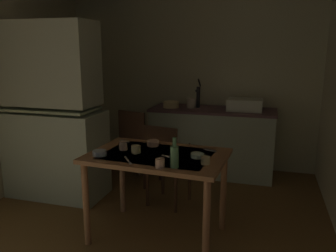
{
  "coord_description": "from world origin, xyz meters",
  "views": [
    {
      "loc": [
        1.08,
        -2.93,
        1.66
      ],
      "look_at": [
        0.16,
        0.23,
        0.92
      ],
      "focal_mm": 36.76,
      "sensor_mm": 36.0,
      "label": 1
    }
  ],
  "objects_px": {
    "hand_pump": "(198,95)",
    "serving_bowl_wide": "(153,143)",
    "hutch_cabinet": "(54,117)",
    "chair_far_side": "(166,163)",
    "mixing_bowl_counter": "(171,105)",
    "mug_tall": "(136,149)",
    "chair_by_counter": "(138,146)",
    "glass_bottle": "(174,156)",
    "sink_basin": "(245,104)",
    "dining_table": "(157,165)"
  },
  "relations": [
    {
      "from": "hand_pump",
      "to": "serving_bowl_wide",
      "type": "distance_m",
      "value": 1.61
    },
    {
      "from": "hutch_cabinet",
      "to": "chair_far_side",
      "type": "relative_size",
      "value": 2.18
    },
    {
      "from": "mixing_bowl_counter",
      "to": "mug_tall",
      "type": "relative_size",
      "value": 2.58
    },
    {
      "from": "hand_pump",
      "to": "chair_by_counter",
      "type": "bearing_deg",
      "value": -131.05
    },
    {
      "from": "hutch_cabinet",
      "to": "glass_bottle",
      "type": "relative_size",
      "value": 8.31
    },
    {
      "from": "chair_far_side",
      "to": "glass_bottle",
      "type": "height_order",
      "value": "glass_bottle"
    },
    {
      "from": "sink_basin",
      "to": "serving_bowl_wide",
      "type": "relative_size",
      "value": 3.89
    },
    {
      "from": "hutch_cabinet",
      "to": "glass_bottle",
      "type": "bearing_deg",
      "value": -27.77
    },
    {
      "from": "serving_bowl_wide",
      "to": "mug_tall",
      "type": "height_order",
      "value": "mug_tall"
    },
    {
      "from": "hand_pump",
      "to": "serving_bowl_wide",
      "type": "relative_size",
      "value": 3.45
    },
    {
      "from": "dining_table",
      "to": "serving_bowl_wide",
      "type": "distance_m",
      "value": 0.29
    },
    {
      "from": "chair_far_side",
      "to": "chair_by_counter",
      "type": "distance_m",
      "value": 0.71
    },
    {
      "from": "serving_bowl_wide",
      "to": "mug_tall",
      "type": "distance_m",
      "value": 0.26
    },
    {
      "from": "sink_basin",
      "to": "chair_far_side",
      "type": "bearing_deg",
      "value": -121.94
    },
    {
      "from": "mixing_bowl_counter",
      "to": "chair_far_side",
      "type": "relative_size",
      "value": 0.24
    },
    {
      "from": "sink_basin",
      "to": "serving_bowl_wide",
      "type": "distance_m",
      "value": 1.71
    },
    {
      "from": "dining_table",
      "to": "mixing_bowl_counter",
      "type": "bearing_deg",
      "value": 101.92
    },
    {
      "from": "sink_basin",
      "to": "hand_pump",
      "type": "distance_m",
      "value": 0.63
    },
    {
      "from": "hand_pump",
      "to": "dining_table",
      "type": "xyz_separation_m",
      "value": [
        0.01,
        -1.82,
        -0.38
      ]
    },
    {
      "from": "chair_far_side",
      "to": "mug_tall",
      "type": "distance_m",
      "value": 0.73
    },
    {
      "from": "glass_bottle",
      "to": "hand_pump",
      "type": "bearing_deg",
      "value": 96.61
    },
    {
      "from": "mixing_bowl_counter",
      "to": "glass_bottle",
      "type": "bearing_deg",
      "value": -73.54
    },
    {
      "from": "mixing_bowl_counter",
      "to": "glass_bottle",
      "type": "height_order",
      "value": "glass_bottle"
    },
    {
      "from": "mixing_bowl_counter",
      "to": "dining_table",
      "type": "relative_size",
      "value": 0.17
    },
    {
      "from": "hand_pump",
      "to": "mixing_bowl_counter",
      "type": "xyz_separation_m",
      "value": [
        -0.35,
        -0.1,
        -0.13
      ]
    },
    {
      "from": "mug_tall",
      "to": "chair_by_counter",
      "type": "bearing_deg",
      "value": 110.79
    },
    {
      "from": "sink_basin",
      "to": "dining_table",
      "type": "height_order",
      "value": "sink_basin"
    },
    {
      "from": "hand_pump",
      "to": "chair_far_side",
      "type": "height_order",
      "value": "hand_pump"
    },
    {
      "from": "sink_basin",
      "to": "mug_tall",
      "type": "distance_m",
      "value": 1.97
    },
    {
      "from": "hand_pump",
      "to": "serving_bowl_wide",
      "type": "bearing_deg",
      "value": -93.85
    },
    {
      "from": "hutch_cabinet",
      "to": "chair_far_side",
      "type": "bearing_deg",
      "value": 2.6
    },
    {
      "from": "dining_table",
      "to": "chair_far_side",
      "type": "xyz_separation_m",
      "value": [
        -0.11,
        0.62,
        -0.2
      ]
    },
    {
      "from": "chair_far_side",
      "to": "glass_bottle",
      "type": "xyz_separation_m",
      "value": [
        0.34,
        -0.92,
        0.39
      ]
    },
    {
      "from": "chair_by_counter",
      "to": "serving_bowl_wide",
      "type": "distance_m",
      "value": 1.06
    },
    {
      "from": "glass_bottle",
      "to": "mug_tall",
      "type": "bearing_deg",
      "value": 147.0
    },
    {
      "from": "chair_far_side",
      "to": "mug_tall",
      "type": "relative_size",
      "value": 10.97
    },
    {
      "from": "hand_pump",
      "to": "chair_by_counter",
      "type": "relative_size",
      "value": 0.41
    },
    {
      "from": "mug_tall",
      "to": "glass_bottle",
      "type": "bearing_deg",
      "value": -33.0
    },
    {
      "from": "mixing_bowl_counter",
      "to": "chair_by_counter",
      "type": "distance_m",
      "value": 0.79
    },
    {
      "from": "sink_basin",
      "to": "serving_bowl_wide",
      "type": "bearing_deg",
      "value": -115.27
    },
    {
      "from": "mixing_bowl_counter",
      "to": "serving_bowl_wide",
      "type": "height_order",
      "value": "mixing_bowl_counter"
    },
    {
      "from": "mixing_bowl_counter",
      "to": "mug_tall",
      "type": "height_order",
      "value": "mixing_bowl_counter"
    },
    {
      "from": "dining_table",
      "to": "chair_far_side",
      "type": "height_order",
      "value": "chair_far_side"
    },
    {
      "from": "hutch_cabinet",
      "to": "mixing_bowl_counter",
      "type": "relative_size",
      "value": 9.25
    },
    {
      "from": "hutch_cabinet",
      "to": "mug_tall",
      "type": "distance_m",
      "value": 1.34
    },
    {
      "from": "glass_bottle",
      "to": "mixing_bowl_counter",
      "type": "bearing_deg",
      "value": 106.46
    },
    {
      "from": "hand_pump",
      "to": "glass_bottle",
      "type": "xyz_separation_m",
      "value": [
        0.24,
        -2.11,
        -0.19
      ]
    },
    {
      "from": "sink_basin",
      "to": "hand_pump",
      "type": "xyz_separation_m",
      "value": [
        -0.62,
        0.05,
        0.09
      ]
    },
    {
      "from": "dining_table",
      "to": "mug_tall",
      "type": "distance_m",
      "value": 0.23
    },
    {
      "from": "glass_bottle",
      "to": "hutch_cabinet",
      "type": "bearing_deg",
      "value": 152.23
    }
  ]
}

